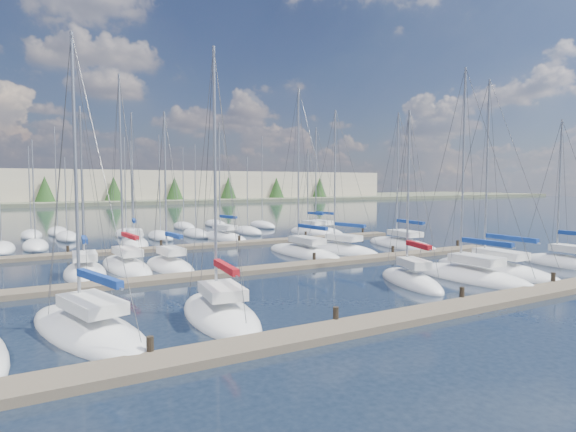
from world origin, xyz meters
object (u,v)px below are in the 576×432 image
sailboat_q (311,232)px  sailboat_d (411,281)px  sailboat_h (85,273)px  sailboat_l (340,250)px  sailboat_o (134,243)px  sailboat_j (170,266)px  sailboat_f (494,270)px  sailboat_g (564,263)px  sailboat_b (88,330)px  sailboat_m (402,245)px  sailboat_c (220,314)px  sailboat_k (304,253)px  sailboat_r (319,231)px  sailboat_p (223,237)px  sailboat_e (470,276)px  sailboat_i (126,266)px

sailboat_q → sailboat_d: 29.76m
sailboat_q → sailboat_h: size_ratio=0.92×
sailboat_l → sailboat_o: size_ratio=0.97×
sailboat_j → sailboat_f: (19.21, -12.63, -0.01)m
sailboat_l → sailboat_q: 15.80m
sailboat_g → sailboat_f: (-6.80, 0.92, -0.01)m
sailboat_d → sailboat_b: size_ratio=0.87×
sailboat_l → sailboat_m: sailboat_m is taller
sailboat_l → sailboat_c: (-17.32, -14.33, 0.00)m
sailboat_b → sailboat_o: bearing=59.7°
sailboat_o → sailboat_k: size_ratio=0.92×
sailboat_r → sailboat_j: size_ratio=1.14×
sailboat_l → sailboat_p: (-5.33, 14.49, 0.01)m
sailboat_d → sailboat_j: 16.98m
sailboat_l → sailboat_f: sailboat_f is taller
sailboat_c → sailboat_m: 28.49m
sailboat_c → sailboat_o: bearing=91.8°
sailboat_r → sailboat_p: 12.88m
sailboat_p → sailboat_f: bearing=-83.0°
sailboat_c → sailboat_h: 14.71m
sailboat_h → sailboat_j: sailboat_h is taller
sailboat_o → sailboat_g: sailboat_o is taller
sailboat_e → sailboat_b: sailboat_e is taller
sailboat_q → sailboat_c: bearing=-134.4°
sailboat_j → sailboat_e: size_ratio=0.84×
sailboat_o → sailboat_i: sailboat_i is taller
sailboat_l → sailboat_j: 15.73m
sailboat_h → sailboat_g: 34.63m
sailboat_c → sailboat_e: 17.37m
sailboat_c → sailboat_j: 13.76m
sailboat_l → sailboat_h: size_ratio=1.11×
sailboat_c → sailboat_k: (13.51, 14.43, 0.01)m
sailboat_o → sailboat_h: size_ratio=1.15×
sailboat_h → sailboat_b: (-1.59, -13.69, -0.01)m
sailboat_o → sailboat_j: sailboat_o is taller
sailboat_m → sailboat_r: bearing=95.6°
sailboat_q → sailboat_d: bearing=-116.0°
sailboat_g → sailboat_f: 6.87m
sailboat_r → sailboat_q: size_ratio=1.24×
sailboat_o → sailboat_m: (22.36, -14.08, -0.02)m
sailboat_r → sailboat_d: 30.42m
sailboat_l → sailboat_r: size_ratio=0.98×
sailboat_o → sailboat_f: sailboat_f is taller
sailboat_e → sailboat_h: bearing=145.3°
sailboat_d → sailboat_h: sailboat_h is taller
sailboat_q → sailboat_b: sailboat_b is taller
sailboat_c → sailboat_d: (12.95, 1.04, 0.01)m
sailboat_c → sailboat_q: (23.50, 28.87, -0.01)m
sailboat_i → sailboat_r: bearing=24.7°
sailboat_q → sailboat_o: sailboat_o is taller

